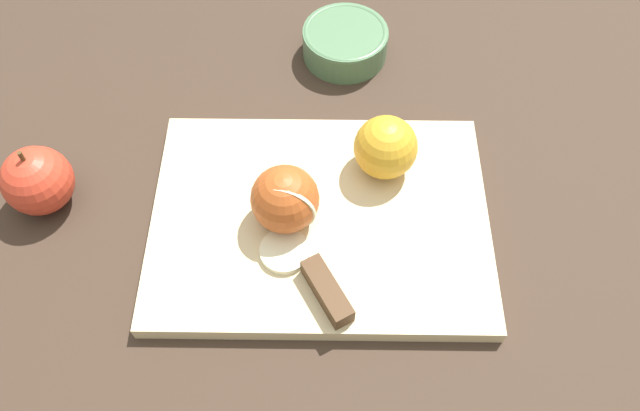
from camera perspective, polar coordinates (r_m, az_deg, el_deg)
The scene contains 8 objects.
ground_plane at distance 0.71m, azimuth 0.00°, elevation -1.73°, with size 4.00×4.00×0.00m, color #38281E.
cutting_board at distance 0.70m, azimuth 0.00°, elevation -1.31°, with size 0.40×0.31×0.02m.
apple_half_left at distance 0.70m, azimuth 6.04°, elevation 5.31°, with size 0.07×0.07×0.07m.
apple_half_right at distance 0.66m, azimuth -3.22°, elevation 0.22°, with size 0.07×0.07×0.07m.
knife at distance 0.64m, azimuth 0.07°, elevation -7.33°, with size 0.08×0.15×0.02m.
apple_slice at distance 0.67m, azimuth -3.25°, elevation -4.17°, with size 0.05×0.05×0.01m.
apple_whole at distance 0.76m, azimuth -24.41°, elevation 2.08°, with size 0.08×0.08×0.09m.
bowl at distance 0.86m, azimuth 2.31°, elevation 14.78°, with size 0.11×0.11×0.04m.
Camera 1 is at (0.03, 0.36, 0.61)m, focal length 35.00 mm.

